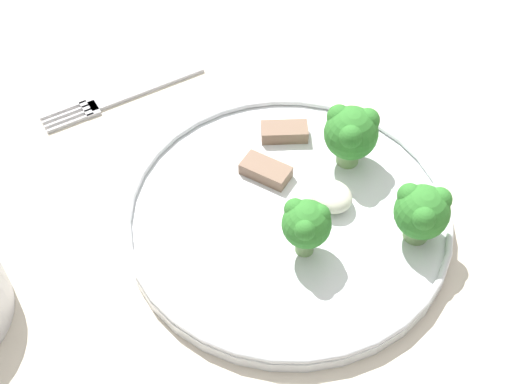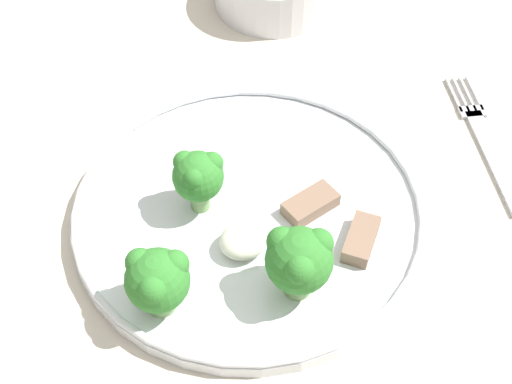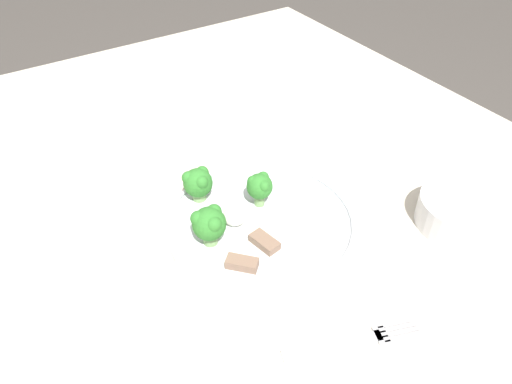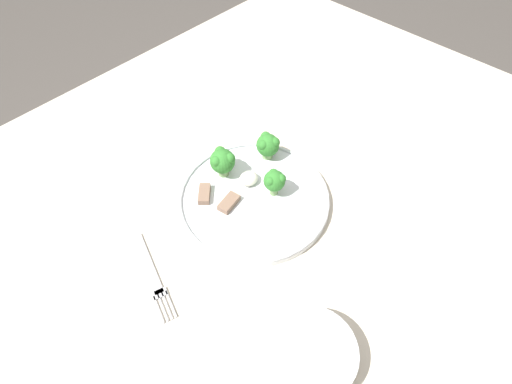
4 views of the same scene
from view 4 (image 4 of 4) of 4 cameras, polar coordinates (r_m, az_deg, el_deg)
ground_plane at (r=1.42m, az=1.94°, el=-18.22°), size 8.00×8.00×0.00m
table at (r=0.84m, az=3.11°, el=-2.74°), size 1.35×1.13×0.73m
dinner_plate at (r=0.75m, az=-0.26°, el=-0.91°), size 0.28×0.28×0.02m
fork at (r=0.70m, az=-14.62°, el=-11.27°), size 0.08×0.17×0.00m
cream_bowl at (r=0.61m, az=7.77°, el=-22.12°), size 0.13×0.13×0.05m
broccoli_floret_near_rim_left at (r=0.73m, az=2.65°, el=1.64°), size 0.04×0.04×0.06m
broccoli_floret_center_left at (r=0.76m, az=-4.82°, el=4.47°), size 0.05×0.05×0.06m
broccoli_floret_back_left at (r=0.79m, az=1.69°, el=6.76°), size 0.05×0.05×0.06m
meat_slice_front_slice at (r=0.73m, az=-3.89°, el=-1.53°), size 0.05×0.03×0.01m
meat_slice_middle_slice at (r=0.75m, az=-7.39°, el=-0.28°), size 0.05×0.04×0.01m
sauce_dollop at (r=0.76m, az=-1.05°, el=1.95°), size 0.04×0.03×0.02m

